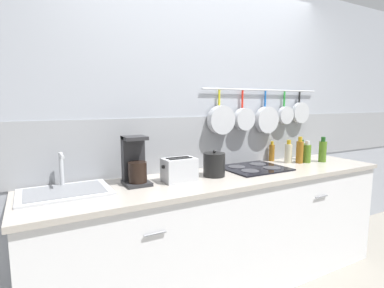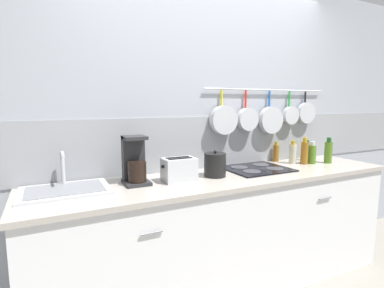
{
  "view_description": "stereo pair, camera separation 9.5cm",
  "coord_description": "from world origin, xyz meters",
  "views": [
    {
      "loc": [
        -1.35,
        -1.88,
        1.5
      ],
      "look_at": [
        -0.31,
        0.0,
        1.2
      ],
      "focal_mm": 28.0,
      "sensor_mm": 36.0,
      "label": 1
    },
    {
      "loc": [
        -1.26,
        -1.93,
        1.5
      ],
      "look_at": [
        -0.31,
        0.0,
        1.2
      ],
      "focal_mm": 28.0,
      "sensor_mm": 36.0,
      "label": 2
    }
  ],
  "objects": [
    {
      "name": "ground_plane",
      "position": [
        0.0,
        0.0,
        0.0
      ],
      "size": [
        12.0,
        12.0,
        0.0
      ],
      "primitive_type": "plane",
      "color": "gray"
    },
    {
      "name": "bottle_hot_sauce",
      "position": [
        0.89,
        0.07,
        1.04
      ],
      "size": [
        0.07,
        0.07,
        0.25
      ],
      "color": "#8C5919",
      "rests_on": "countertop"
    },
    {
      "name": "bottle_sesame_oil",
      "position": [
        0.74,
        0.28,
        1.02
      ],
      "size": [
        0.05,
        0.05,
        0.19
      ],
      "color": "#8C5919",
      "rests_on": "countertop"
    },
    {
      "name": "bottle_olive_oil",
      "position": [
        1.06,
        0.19,
        1.02
      ],
      "size": [
        0.07,
        0.07,
        0.2
      ],
      "color": "#4C721E",
      "rests_on": "countertop"
    },
    {
      "name": "sink_basin",
      "position": [
        -1.17,
        0.12,
        0.95
      ],
      "size": [
        0.55,
        0.39,
        0.24
      ],
      "color": "#B7BABF",
      "rests_on": "countertop"
    },
    {
      "name": "cabinet_base",
      "position": [
        0.0,
        -0.0,
        0.45
      ],
      "size": [
        2.93,
        0.63,
        0.9
      ],
      "color": "silver",
      "rests_on": "ground_plane"
    },
    {
      "name": "wall_back",
      "position": [
        0.01,
        0.36,
        1.28
      ],
      "size": [
        7.2,
        0.16,
        2.6
      ],
      "color": "#999EA8",
      "rests_on": "ground_plane"
    },
    {
      "name": "bottle_cooking_wine",
      "position": [
        0.97,
        0.05,
        1.03
      ],
      "size": [
        0.07,
        0.07,
        0.21
      ],
      "color": "#4C721E",
      "rests_on": "countertop"
    },
    {
      "name": "kettle",
      "position": [
        -0.1,
        0.03,
        1.02
      ],
      "size": [
        0.17,
        0.17,
        0.21
      ],
      "color": "black",
      "rests_on": "countertop"
    },
    {
      "name": "bottle_dish_soap",
      "position": [
        0.81,
        0.14,
        1.03
      ],
      "size": [
        0.07,
        0.07,
        0.22
      ],
      "color": "#BFB799",
      "rests_on": "countertop"
    },
    {
      "name": "cooktop",
      "position": [
        0.35,
        0.08,
        0.94
      ],
      "size": [
        0.53,
        0.45,
        0.01
      ],
      "color": "black",
      "rests_on": "countertop"
    },
    {
      "name": "toaster",
      "position": [
        -0.4,
        0.03,
        1.02
      ],
      "size": [
        0.25,
        0.15,
        0.17
      ],
      "color": "#B7BABF",
      "rests_on": "countertop"
    },
    {
      "name": "coffee_maker",
      "position": [
        -0.71,
        0.11,
        1.07
      ],
      "size": [
        0.17,
        0.2,
        0.34
      ],
      "color": "#262628",
      "rests_on": "countertop"
    },
    {
      "name": "bottle_vinegar",
      "position": [
        1.14,
        0.01,
        1.04
      ],
      "size": [
        0.07,
        0.07,
        0.24
      ],
      "color": "#4C721E",
      "rests_on": "countertop"
    },
    {
      "name": "countertop",
      "position": [
        0.0,
        0.0,
        0.92
      ],
      "size": [
        2.97,
        0.65,
        0.03
      ],
      "color": "#A59E93",
      "rests_on": "cabinet_base"
    }
  ]
}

